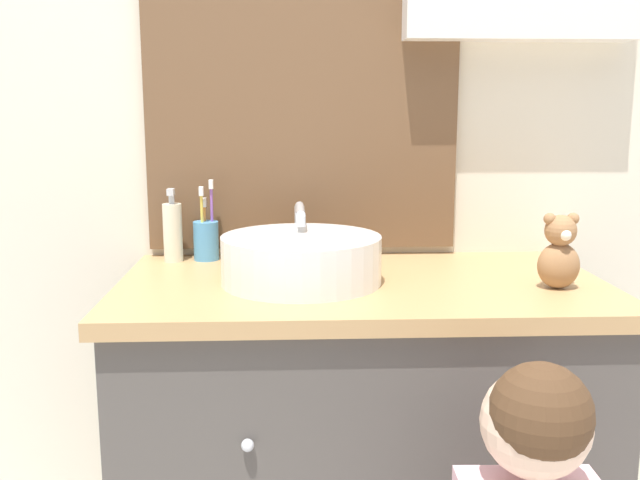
{
  "coord_description": "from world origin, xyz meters",
  "views": [
    {
      "loc": [
        -0.16,
        -1.21,
        1.23
      ],
      "look_at": [
        -0.09,
        0.25,
        0.96
      ],
      "focal_mm": 40.0,
      "sensor_mm": 36.0,
      "label": 1
    }
  ],
  "objects_px": {
    "sink_basin": "(302,258)",
    "soap_dispenser": "(173,231)",
    "toothbrush_holder": "(206,238)",
    "teddy_bear": "(559,253)"
  },
  "relations": [
    {
      "from": "soap_dispenser",
      "to": "teddy_bear",
      "type": "bearing_deg",
      "value": -19.86
    },
    {
      "from": "toothbrush_holder",
      "to": "soap_dispenser",
      "type": "bearing_deg",
      "value": -170.55
    },
    {
      "from": "sink_basin",
      "to": "toothbrush_holder",
      "type": "height_order",
      "value": "toothbrush_holder"
    },
    {
      "from": "sink_basin",
      "to": "toothbrush_holder",
      "type": "relative_size",
      "value": 1.99
    },
    {
      "from": "soap_dispenser",
      "to": "toothbrush_holder",
      "type": "bearing_deg",
      "value": 9.45
    },
    {
      "from": "soap_dispenser",
      "to": "teddy_bear",
      "type": "height_order",
      "value": "soap_dispenser"
    },
    {
      "from": "sink_basin",
      "to": "soap_dispenser",
      "type": "bearing_deg",
      "value": 143.5
    },
    {
      "from": "sink_basin",
      "to": "soap_dispenser",
      "type": "height_order",
      "value": "soap_dispenser"
    },
    {
      "from": "toothbrush_holder",
      "to": "soap_dispenser",
      "type": "height_order",
      "value": "toothbrush_holder"
    },
    {
      "from": "toothbrush_holder",
      "to": "soap_dispenser",
      "type": "relative_size",
      "value": 1.1
    }
  ]
}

